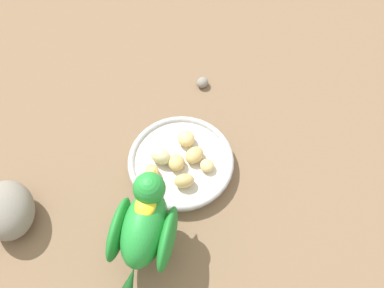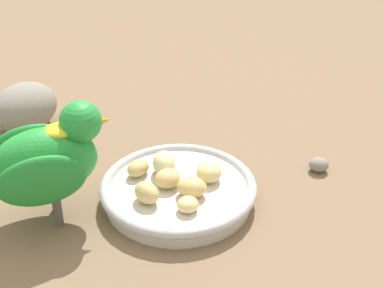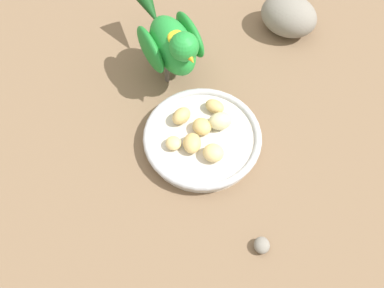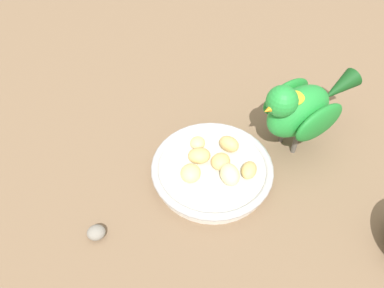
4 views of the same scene
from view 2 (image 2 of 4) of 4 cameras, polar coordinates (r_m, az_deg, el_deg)
ground_plane at (r=0.70m, az=-3.48°, el=-5.77°), size 4.00×4.00×0.00m
feeding_bowl at (r=0.69m, az=-1.40°, el=-4.72°), size 0.19×0.19×0.03m
apple_piece_0 at (r=0.70m, az=-5.55°, el=-2.46°), size 0.04×0.04×0.02m
apple_piece_1 at (r=0.68m, az=-2.54°, el=-3.61°), size 0.04×0.04×0.02m
apple_piece_2 at (r=0.69m, az=1.75°, el=-2.93°), size 0.04×0.04×0.02m
apple_piece_3 at (r=0.65m, az=-4.67°, el=-5.02°), size 0.04×0.04×0.02m
apple_piece_4 at (r=0.66m, az=-0.01°, el=-4.47°), size 0.04×0.03×0.02m
apple_piece_5 at (r=0.70m, az=-2.89°, el=-1.95°), size 0.03×0.04×0.03m
apple_piece_6 at (r=0.64m, az=-0.44°, el=-6.21°), size 0.03×0.03×0.02m
parrot at (r=0.64m, az=-15.26°, el=-1.51°), size 0.20×0.13×0.15m
rock_large at (r=0.87m, az=-16.81°, el=3.62°), size 0.13×0.13×0.07m
pebble_0 at (r=0.77m, az=12.88°, el=-2.07°), size 0.03×0.02×0.02m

